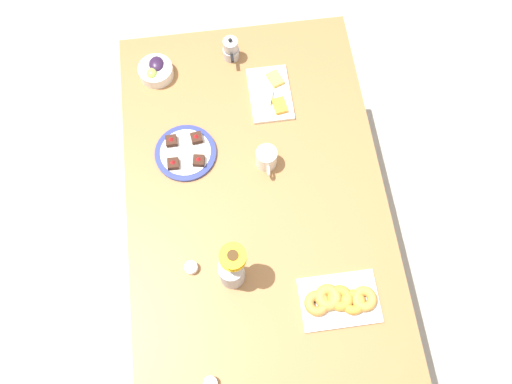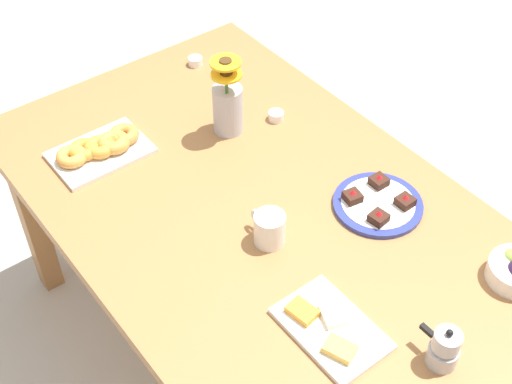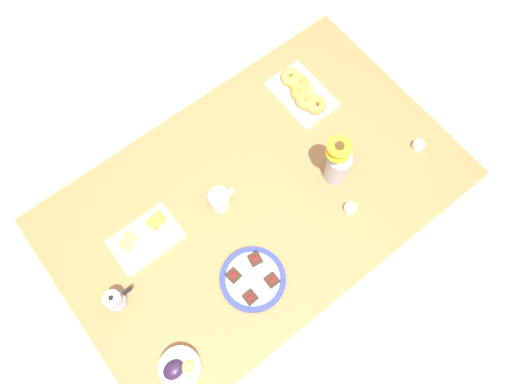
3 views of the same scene
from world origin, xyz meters
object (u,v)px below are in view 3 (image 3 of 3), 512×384
cheese_platter (146,238)px  jam_cup_berry (350,208)px  dessert_plate (253,279)px  moka_pot (116,301)px  coffee_mug (220,200)px  jam_cup_honey (418,146)px  grape_bowl (180,368)px  croissant_platter (302,92)px  flower_vase (337,166)px  dining_table (256,203)px

cheese_platter → jam_cup_berry: size_ratio=5.42×
dessert_plate → moka_pot: size_ratio=2.06×
dessert_plate → moka_pot: bearing=151.9°
coffee_mug → jam_cup_berry: (0.38, -0.33, -0.03)m
coffee_mug → jam_cup_honey: coffee_mug is taller
grape_bowl → jam_cup_honey: bearing=4.8°
cheese_platter → moka_pot: size_ratio=2.18×
grape_bowl → moka_pot: size_ratio=1.21×
grape_bowl → dessert_plate: grape_bowl is taller
croissant_platter → flower_vase: (-0.14, -0.36, 0.07)m
grape_bowl → jam_cup_berry: size_ratio=3.01×
dessert_plate → flower_vase: size_ratio=0.92×
grape_bowl → cheese_platter: bearing=70.5°
cheese_platter → jam_cup_berry: cheese_platter is taller
dessert_plate → grape_bowl: bearing=-166.8°
coffee_mug → jam_cup_honey: (0.78, -0.30, -0.03)m
grape_bowl → flower_vase: bearing=13.8°
coffee_mug → flower_vase: flower_vase is taller
cheese_platter → croissant_platter: 0.88m
dining_table → jam_cup_honey: bearing=-20.3°
cheese_platter → dessert_plate: (0.22, -0.37, -0.00)m
cheese_platter → jam_cup_honey: cheese_platter is taller
moka_pot → flower_vase: bearing=-6.2°
jam_cup_berry → cheese_platter: bearing=150.3°
dessert_plate → jam_cup_berry: bearing=-2.1°
jam_cup_honey → cheese_platter: bearing=161.6°
dessert_plate → flower_vase: 0.54m
dessert_plate → coffee_mug: bearing=75.1°
coffee_mug → cheese_platter: bearing=168.5°
coffee_mug → cheese_platter: size_ratio=0.45×
grape_bowl → jam_cup_honey: (1.25, 0.10, -0.01)m
dining_table → grape_bowl: bearing=-150.2°
jam_cup_berry → jam_cup_honey: bearing=4.4°
cheese_platter → grape_bowl: bearing=-109.5°
coffee_mug → grape_bowl: (-0.47, -0.40, -0.02)m
croissant_platter → jam_cup_berry: croissant_platter is taller
dining_table → jam_cup_berry: jam_cup_berry is taller
croissant_platter → moka_pot: size_ratio=2.38×
jam_cup_honey → dessert_plate: bearing=-179.1°
jam_cup_berry → flower_vase: size_ratio=0.18×
dining_table → grape_bowl: 0.70m
grape_bowl → jam_cup_berry: bearing=4.9°
grape_bowl → moka_pot: 0.33m
croissant_platter → dessert_plate: bearing=-142.8°
croissant_platter → flower_vase: flower_vase is taller
grape_bowl → cheese_platter: size_ratio=0.56×
croissant_platter → moka_pot: 1.12m
flower_vase → coffee_mug: bearing=157.0°
jam_cup_berry → dining_table: bearing=132.7°
grape_bowl → jam_cup_berry: 0.86m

